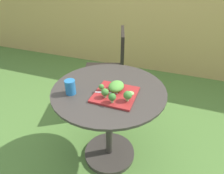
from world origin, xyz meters
TOP-DOWN VIEW (x-y plane):
  - ground_plane at (0.00, 0.00)m, footprint 12.00×12.00m
  - bamboo_fence at (0.00, 1.84)m, footprint 8.00×0.08m
  - patio_table at (0.00, 0.00)m, footprint 0.82×0.82m
  - patio_chair at (-0.24, 0.72)m, footprint 0.55×0.55m
  - salad_plate at (0.07, -0.06)m, footprint 0.28×0.28m
  - drinking_glass at (-0.22, -0.14)m, footprint 0.07×0.07m
  - fork at (0.03, -0.07)m, footprint 0.15×0.06m
  - lettuce_mound at (0.06, -0.02)m, footprint 0.10×0.13m
  - broccoli_floret_0 at (0.08, -0.16)m, footprint 0.05×0.05m
  - broccoli_floret_1 at (-0.03, -0.06)m, footprint 0.04×0.04m
  - broccoli_floret_2 at (0.17, -0.11)m, footprint 0.05×0.05m
  - broccoli_floret_3 at (0.02, -0.13)m, footprint 0.05×0.05m
  - cucumber_slice_0 at (0.17, -0.03)m, footprint 0.05×0.05m

SIDE VIEW (x-z plane):
  - ground_plane at x=0.00m, z-range 0.00..0.00m
  - patio_table at x=0.00m, z-range 0.07..0.77m
  - patio_chair at x=-0.24m, z-range 0.08..0.98m
  - salad_plate at x=0.07m, z-range 0.70..0.72m
  - fork at x=0.03m, z-range 0.72..0.72m
  - cucumber_slice_0 at x=0.17m, z-range 0.72..0.72m
  - broccoli_floret_1 at x=-0.03m, z-range 0.72..0.77m
  - lettuce_mound at x=0.06m, z-range 0.72..0.77m
  - drinking_glass at x=-0.22m, z-range 0.70..0.80m
  - broccoli_floret_3 at x=0.02m, z-range 0.72..0.78m
  - broccoli_floret_0 at x=0.08m, z-range 0.72..0.79m
  - bamboo_fence at x=0.00m, z-range 0.00..1.51m
  - broccoli_floret_2 at x=0.17m, z-range 0.72..0.79m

